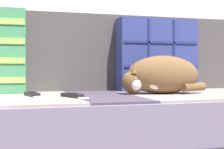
{
  "coord_description": "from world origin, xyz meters",
  "views": [
    {
      "loc": [
        -0.43,
        -1.52,
        0.48
      ],
      "look_at": [
        0.04,
        0.04,
        0.46
      ],
      "focal_mm": 55.0,
      "sensor_mm": 36.0,
      "label": 1
    }
  ],
  "objects_px": {
    "couch": "(100,131)",
    "game_remote_near": "(32,94)",
    "game_remote_far": "(73,96)",
    "sleeping_cat": "(160,76)",
    "throw_pillow_quilted": "(157,55)"
  },
  "relations": [
    {
      "from": "couch",
      "to": "game_remote_near",
      "type": "relative_size",
      "value": 11.22
    },
    {
      "from": "couch",
      "to": "game_remote_far",
      "type": "height_order",
      "value": "game_remote_far"
    },
    {
      "from": "sleeping_cat",
      "to": "game_remote_near",
      "type": "distance_m",
      "value": 0.64
    },
    {
      "from": "throw_pillow_quilted",
      "to": "game_remote_far",
      "type": "bearing_deg",
      "value": -147.75
    },
    {
      "from": "sleeping_cat",
      "to": "throw_pillow_quilted",
      "type": "bearing_deg",
      "value": 69.3
    },
    {
      "from": "throw_pillow_quilted",
      "to": "couch",
      "type": "bearing_deg",
      "value": -151.45
    },
    {
      "from": "game_remote_near",
      "to": "sleeping_cat",
      "type": "bearing_deg",
      "value": -2.21
    },
    {
      "from": "sleeping_cat",
      "to": "game_remote_near",
      "type": "xyz_separation_m",
      "value": [
        -0.63,
        0.02,
        -0.08
      ]
    },
    {
      "from": "throw_pillow_quilted",
      "to": "sleeping_cat",
      "type": "distance_m",
      "value": 0.3
    },
    {
      "from": "game_remote_far",
      "to": "couch",
      "type": "bearing_deg",
      "value": 40.33
    },
    {
      "from": "couch",
      "to": "throw_pillow_quilted",
      "type": "bearing_deg",
      "value": 28.55
    },
    {
      "from": "couch",
      "to": "game_remote_near",
      "type": "bearing_deg",
      "value": -177.3
    },
    {
      "from": "couch",
      "to": "sleeping_cat",
      "type": "relative_size",
      "value": 4.67
    },
    {
      "from": "couch",
      "to": "throw_pillow_quilted",
      "type": "xyz_separation_m",
      "value": [
        0.4,
        0.22,
        0.39
      ]
    },
    {
      "from": "couch",
      "to": "sleeping_cat",
      "type": "xyz_separation_m",
      "value": [
        0.3,
        -0.04,
        0.27
      ]
    }
  ]
}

